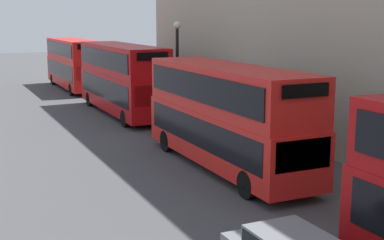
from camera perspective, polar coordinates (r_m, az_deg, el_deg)
The scene contains 4 objects.
bus_second_in_queue at distance 21.89m, azimuth 3.65°, elevation 0.80°, with size 2.59×10.54×4.28m.
bus_third_in_queue at distance 34.67m, azimuth -7.51°, elevation 4.64°, with size 2.59×11.31×4.48m.
bus_trailing at distance 47.90m, azimuth -12.51°, elevation 6.08°, with size 2.59×11.14×4.31m.
street_lamp at distance 31.39m, azimuth -1.58°, elevation 6.38°, with size 0.44×0.44×5.96m.
Camera 1 is at (-8.75, 0.73, 6.19)m, focal length 50.00 mm.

